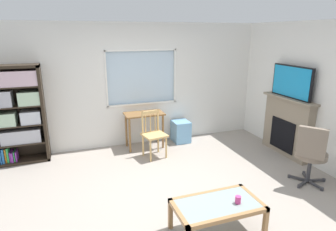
{
  "coord_description": "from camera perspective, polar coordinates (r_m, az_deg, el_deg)",
  "views": [
    {
      "loc": [
        -1.32,
        -3.62,
        2.35
      ],
      "look_at": [
        0.12,
        0.41,
        1.1
      ],
      "focal_mm": 30.54,
      "sensor_mm": 36.0,
      "label": 1
    }
  ],
  "objects": [
    {
      "name": "ground",
      "position": [
        4.52,
        0.36,
        -15.24
      ],
      "size": [
        6.55,
        5.48,
        0.02
      ],
      "primitive_type": "cube",
      "color": "#9E9389"
    },
    {
      "name": "wall_back_with_window",
      "position": [
        6.1,
        -7.0,
        5.84
      ],
      "size": [
        5.55,
        0.15,
        2.56
      ],
      "color": "silver",
      "rests_on": "ground"
    },
    {
      "name": "wall_right",
      "position": [
        5.62,
        28.78,
        3.21
      ],
      "size": [
        0.12,
        4.68,
        2.56
      ],
      "primitive_type": "cube",
      "color": "silver",
      "rests_on": "ground"
    },
    {
      "name": "bookshelf",
      "position": [
        5.85,
        -27.83,
        0.9
      ],
      "size": [
        0.9,
        0.38,
        1.81
      ],
      "color": "#2D2319",
      "rests_on": "ground"
    },
    {
      "name": "desk_under_window",
      "position": [
        5.96,
        -4.77,
        -0.84
      ],
      "size": [
        0.8,
        0.45,
        0.75
      ],
      "color": "brown",
      "rests_on": "ground"
    },
    {
      "name": "wooden_chair",
      "position": [
        5.54,
        -2.91,
        -3.68
      ],
      "size": [
        0.49,
        0.47,
        0.9
      ],
      "color": "tan",
      "rests_on": "ground"
    },
    {
      "name": "plastic_drawer_unit",
      "position": [
        6.37,
        2.57,
        -3.17
      ],
      "size": [
        0.35,
        0.4,
        0.47
      ],
      "primitive_type": "cube",
      "color": "#72ADDB",
      "rests_on": "ground"
    },
    {
      "name": "fireplace",
      "position": [
        6.09,
        22.65,
        -1.95
      ],
      "size": [
        0.26,
        1.24,
        1.15
      ],
      "color": "gray",
      "rests_on": "ground"
    },
    {
      "name": "tv",
      "position": [
        5.89,
        23.45,
        6.19
      ],
      "size": [
        0.06,
        0.98,
        0.61
      ],
      "color": "black",
      "rests_on": "fireplace"
    },
    {
      "name": "office_chair",
      "position": [
        5.0,
        26.67,
        -6.62
      ],
      "size": [
        0.62,
        0.58,
        1.0
      ],
      "color": "#7A6B5B",
      "rests_on": "ground"
    },
    {
      "name": "coffee_table",
      "position": [
        3.61,
        9.82,
        -17.63
      ],
      "size": [
        1.04,
        0.59,
        0.41
      ],
      "color": "#8C9E99",
      "rests_on": "ground"
    },
    {
      "name": "sippy_cup",
      "position": [
        3.61,
        13.79,
        -16.0
      ],
      "size": [
        0.07,
        0.07,
        0.09
      ],
      "primitive_type": "cylinder",
      "color": "#DB3D84",
      "rests_on": "coffee_table"
    }
  ]
}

